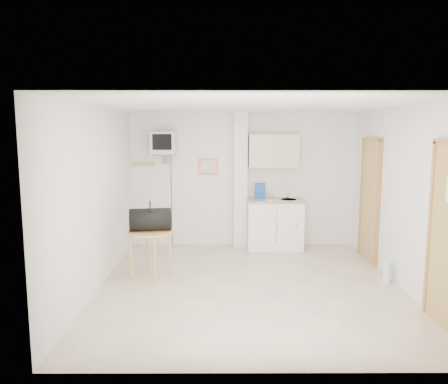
{
  "coord_description": "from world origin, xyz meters",
  "views": [
    {
      "loc": [
        -0.38,
        -5.92,
        2.18
      ],
      "look_at": [
        -0.36,
        0.6,
        1.25
      ],
      "focal_mm": 35.0,
      "sensor_mm": 36.0,
      "label": 1
    }
  ],
  "objects_px": {
    "duffel_bag": "(150,219)",
    "water_bottle": "(387,272)",
    "round_table": "(151,237)",
    "crt_television": "(164,144)"
  },
  "relations": [
    {
      "from": "duffel_bag",
      "to": "water_bottle",
      "type": "height_order",
      "value": "duffel_bag"
    },
    {
      "from": "crt_television",
      "to": "water_bottle",
      "type": "relative_size",
      "value": 6.27
    },
    {
      "from": "crt_television",
      "to": "round_table",
      "type": "bearing_deg",
      "value": -89.9
    },
    {
      "from": "round_table",
      "to": "water_bottle",
      "type": "distance_m",
      "value": 3.47
    },
    {
      "from": "round_table",
      "to": "water_bottle",
      "type": "relative_size",
      "value": 2.07
    },
    {
      "from": "crt_television",
      "to": "water_bottle",
      "type": "height_order",
      "value": "crt_television"
    },
    {
      "from": "duffel_bag",
      "to": "water_bottle",
      "type": "bearing_deg",
      "value": -13.99
    },
    {
      "from": "round_table",
      "to": "crt_television",
      "type": "bearing_deg",
      "value": 90.1
    },
    {
      "from": "crt_television",
      "to": "round_table",
      "type": "height_order",
      "value": "crt_television"
    },
    {
      "from": "crt_television",
      "to": "duffel_bag",
      "type": "bearing_deg",
      "value": -89.88
    }
  ]
}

